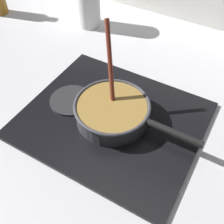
{
  "coord_description": "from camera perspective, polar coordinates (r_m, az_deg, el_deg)",
  "views": [
    {
      "loc": [
        0.29,
        -0.45,
        0.69
      ],
      "look_at": [
        -0.0,
        0.06,
        0.04
      ],
      "focal_mm": 44.32,
      "sensor_mm": 36.0,
      "label": 1
    }
  ],
  "objects": [
    {
      "name": "hob_plate",
      "position": [
        0.9,
        0.0,
        -1.57
      ],
      "size": [
        0.56,
        0.48,
        0.01
      ],
      "primitive_type": "cube",
      "color": "black",
      "rests_on": "ground"
    },
    {
      "name": "paper_towel_roll",
      "position": [
        1.32,
        -5.04,
        22.11
      ],
      "size": [
        0.11,
        0.11,
        0.24
      ],
      "primitive_type": "cylinder",
      "color": "white",
      "rests_on": "ground"
    },
    {
      "name": "ground",
      "position": [
        0.89,
        -1.98,
        -5.27
      ],
      "size": [
        2.4,
        1.6,
        0.04
      ],
      "primitive_type": "cube",
      "color": "#B7B7BC"
    },
    {
      "name": "spare_burner",
      "position": [
        0.96,
        -8.43,
        2.48
      ],
      "size": [
        0.15,
        0.15,
        0.01
      ],
      "primitive_type": "cylinder",
      "color": "#262628",
      "rests_on": "hob_plate"
    },
    {
      "name": "burner_ring",
      "position": [
        0.89,
        0.0,
        -1.15
      ],
      "size": [
        0.19,
        0.19,
        0.01
      ],
      "primitive_type": "torus",
      "color": "#592D0C",
      "rests_on": "hob_plate"
    },
    {
      "name": "cooking_pan",
      "position": [
        0.87,
        0.15,
        0.23
      ],
      "size": [
        0.41,
        0.24,
        0.29
      ],
      "color": "#38383D",
      "rests_on": "hob_plate"
    }
  ]
}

